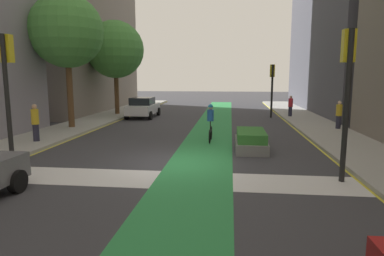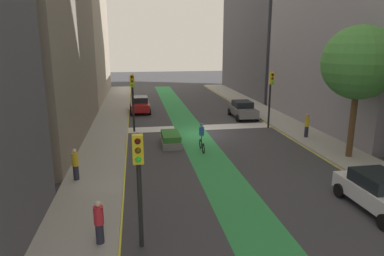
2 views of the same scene
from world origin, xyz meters
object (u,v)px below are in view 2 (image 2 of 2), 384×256
at_px(car_white_left_far, 380,192).
at_px(median_planter, 171,139).
at_px(traffic_signal_near_right, 133,92).
at_px(car_grey_left_near, 243,109).
at_px(pedestrian_sidewalk_right_a, 75,164).
at_px(car_red_right_near, 140,104).
at_px(pedestrian_sidewalk_left_a, 307,125).
at_px(pedestrian_sidewalk_right_b, 99,222).
at_px(street_tree_near, 359,63).
at_px(traffic_signal_far_right, 139,170).
at_px(traffic_signal_near_left, 271,89).
at_px(cyclist_in_lane, 202,137).

bearing_deg(car_white_left_far, median_planter, -54.87).
relative_size(traffic_signal_near_right, car_grey_left_near, 1.07).
xyz_separation_m(traffic_signal_near_right, pedestrian_sidewalk_right_a, (2.89, 9.82, -2.19)).
height_order(car_red_right_near, pedestrian_sidewalk_left_a, pedestrian_sidewalk_left_a).
distance_m(pedestrian_sidewalk_right_b, street_tree_near, 16.56).
bearing_deg(traffic_signal_far_right, pedestrian_sidewalk_right_b, -12.79).
distance_m(car_grey_left_near, pedestrian_sidewalk_left_a, 8.20).
distance_m(traffic_signal_near_left, pedestrian_sidewalk_right_b, 19.80).
distance_m(traffic_signal_near_right, cyclist_in_lane, 7.51).
distance_m(car_white_left_far, pedestrian_sidewalk_right_a, 14.06).
xyz_separation_m(car_white_left_far, pedestrian_sidewalk_right_a, (13.08, -5.15, 0.18)).
distance_m(car_red_right_near, pedestrian_sidewalk_left_a, 17.03).
relative_size(car_white_left_far, pedestrian_sidewalk_right_a, 2.58).
distance_m(traffic_signal_near_right, pedestrian_sidewalk_left_a, 13.34).
bearing_deg(car_grey_left_near, car_red_right_near, -24.52).
xyz_separation_m(car_white_left_far, pedestrian_sidewalk_left_a, (-2.31, -10.81, 0.24)).
height_order(car_white_left_far, street_tree_near, street_tree_near).
relative_size(car_grey_left_near, street_tree_near, 0.54).
height_order(traffic_signal_near_right, cyclist_in_lane, traffic_signal_near_right).
bearing_deg(street_tree_near, median_planter, -23.87).
distance_m(traffic_signal_near_left, car_red_right_near, 13.69).
bearing_deg(median_planter, cyclist_in_lane, 138.43).
bearing_deg(car_red_right_near, pedestrian_sidewalk_right_b, 85.75).
xyz_separation_m(car_red_right_near, pedestrian_sidewalk_right_b, (1.77, 23.85, 0.14)).
height_order(pedestrian_sidewalk_right_b, median_planter, pedestrian_sidewalk_right_b).
bearing_deg(car_red_right_near, cyclist_in_lane, 105.33).
height_order(car_grey_left_near, pedestrian_sidewalk_left_a, pedestrian_sidewalk_left_a).
distance_m(traffic_signal_near_left, car_grey_left_near, 4.88).
bearing_deg(pedestrian_sidewalk_right_b, car_grey_left_near, -120.06).
bearing_deg(cyclist_in_lane, car_white_left_far, 122.14).
bearing_deg(traffic_signal_near_right, street_tree_near, 146.17).
distance_m(car_grey_left_near, pedestrian_sidewalk_right_a, 18.75).
xyz_separation_m(cyclist_in_lane, pedestrian_sidewalk_right_a, (7.26, 4.11, 0.01)).
bearing_deg(pedestrian_sidewalk_right_a, traffic_signal_near_left, -146.17).
bearing_deg(pedestrian_sidewalk_right_b, traffic_signal_near_left, -128.56).
bearing_deg(car_grey_left_near, pedestrian_sidewalk_left_a, 106.86).
distance_m(traffic_signal_far_right, cyclist_in_lane, 11.39).
relative_size(car_red_right_near, cyclist_in_lane, 2.28).
relative_size(car_white_left_far, cyclist_in_lane, 2.27).
bearing_deg(car_white_left_far, car_red_right_near, -67.37).
relative_size(traffic_signal_far_right, car_red_right_near, 0.97).
height_order(pedestrian_sidewalk_right_a, street_tree_near, street_tree_near).
bearing_deg(median_planter, car_grey_left_near, -134.58).
bearing_deg(median_planter, traffic_signal_near_left, -157.24).
bearing_deg(pedestrian_sidewalk_right_a, street_tree_near, -175.89).
xyz_separation_m(pedestrian_sidewalk_right_a, street_tree_near, (-15.85, -1.14, 4.79)).
relative_size(pedestrian_sidewalk_right_b, street_tree_near, 0.20).
xyz_separation_m(pedestrian_sidewalk_left_a, street_tree_near, (-0.46, 4.52, 4.72)).
relative_size(car_white_left_far, car_red_right_near, 1.00).
relative_size(traffic_signal_near_right, pedestrian_sidewalk_left_a, 2.59).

